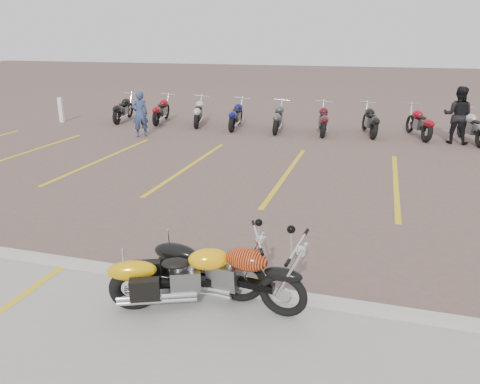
# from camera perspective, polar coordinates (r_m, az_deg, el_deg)

# --- Properties ---
(ground) EXTENTS (100.00, 100.00, 0.00)m
(ground) POSITION_cam_1_polar(r_m,az_deg,el_deg) (8.49, 0.42, -5.09)
(ground) COLOR brown
(ground) RESTS_ON ground
(curb) EXTENTS (60.00, 0.18, 0.12)m
(curb) POSITION_cam_1_polar(r_m,az_deg,el_deg) (6.77, -4.41, -11.12)
(curb) COLOR #ADAAA3
(curb) RESTS_ON ground
(parking_stripes) EXTENTS (38.00, 5.50, 0.01)m
(parking_stripes) POSITION_cam_1_polar(r_m,az_deg,el_deg) (12.16, 5.69, 2.21)
(parking_stripes) COLOR gold
(parking_stripes) RESTS_ON ground
(yellow_cruiser) EXTENTS (1.92, 0.92, 0.84)m
(yellow_cruiser) POSITION_cam_1_polar(r_m,az_deg,el_deg) (6.21, -6.75, -10.33)
(yellow_cruiser) COLOR black
(yellow_cruiser) RESTS_ON ground
(flame_cruiser) EXTENTS (2.16, 0.42, 0.89)m
(flame_cruiser) POSITION_cam_1_polar(r_m,az_deg,el_deg) (6.22, -1.85, -9.89)
(flame_cruiser) COLOR black
(flame_cruiser) RESTS_ON ground
(person_a) EXTENTS (0.68, 0.67, 1.59)m
(person_a) POSITION_cam_1_polar(r_m,az_deg,el_deg) (16.93, -12.10, 9.27)
(person_a) COLOR navy
(person_a) RESTS_ON ground
(person_b) EXTENTS (1.06, 0.91, 1.86)m
(person_b) POSITION_cam_1_polar(r_m,az_deg,el_deg) (17.04, 25.00, 8.49)
(person_b) COLOR black
(person_b) RESTS_ON ground
(bollard) EXTENTS (0.18, 0.18, 1.00)m
(bollard) POSITION_cam_1_polar(r_m,az_deg,el_deg) (20.85, -21.00, 9.33)
(bollard) COLOR white
(bollard) RESTS_ON ground
(bg_bike_row) EXTENTS (17.54, 2.09, 1.10)m
(bg_bike_row) POSITION_cam_1_polar(r_m,az_deg,el_deg) (17.56, 10.02, 8.91)
(bg_bike_row) COLOR black
(bg_bike_row) RESTS_ON ground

